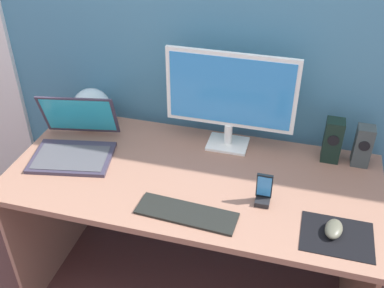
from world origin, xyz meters
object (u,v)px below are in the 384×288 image
(speaker_near_monitor, at_px, (333,140))
(keyboard_external, at_px, (187,213))
(mouse, at_px, (334,229))
(phone_in_dock, at_px, (263,193))
(monitor, at_px, (230,96))
(laptop, at_px, (75,143))
(fishbowl, at_px, (92,108))
(speaker_right, at_px, (363,146))

(speaker_near_monitor, relative_size, keyboard_external, 0.52)
(mouse, height_order, phone_in_dock, phone_in_dock)
(speaker_near_monitor, distance_m, keyboard_external, 0.71)
(monitor, relative_size, laptop, 1.41)
(keyboard_external, height_order, mouse, mouse)
(fishbowl, bearing_deg, laptop, -83.37)
(keyboard_external, bearing_deg, speaker_near_monitor, 48.08)
(speaker_right, height_order, fishbowl, same)
(speaker_right, height_order, phone_in_dock, speaker_right)
(speaker_near_monitor, distance_m, laptop, 1.11)
(speaker_near_monitor, height_order, phone_in_dock, speaker_near_monitor)
(speaker_right, xyz_separation_m, laptop, (-1.21, -0.24, -0.04))
(speaker_right, bearing_deg, mouse, -102.33)
(keyboard_external, bearing_deg, mouse, 8.01)
(speaker_near_monitor, bearing_deg, speaker_right, -0.00)
(mouse, bearing_deg, fishbowl, 167.73)
(fishbowl, relative_size, mouse, 1.86)
(keyboard_external, distance_m, phone_in_dock, 0.30)
(laptop, bearing_deg, phone_in_dock, -7.93)
(phone_in_dock, bearing_deg, speaker_right, 44.77)
(keyboard_external, xyz_separation_m, mouse, (0.52, 0.04, 0.02))
(mouse, bearing_deg, phone_in_dock, 169.58)
(speaker_right, xyz_separation_m, fishbowl, (-1.23, -0.00, -0.00))
(fishbowl, bearing_deg, speaker_right, 0.02)
(speaker_right, relative_size, fishbowl, 0.98)
(monitor, xyz_separation_m, phone_in_dock, (0.21, -0.35, -0.20))
(monitor, distance_m, mouse, 0.69)
(mouse, bearing_deg, monitor, 146.15)
(speaker_near_monitor, height_order, keyboard_external, speaker_near_monitor)
(speaker_right, distance_m, speaker_near_monitor, 0.12)
(fishbowl, bearing_deg, keyboard_external, -39.11)
(phone_in_dock, bearing_deg, mouse, -19.91)
(speaker_near_monitor, bearing_deg, fishbowl, -179.98)
(speaker_right, xyz_separation_m, speaker_near_monitor, (-0.12, 0.00, 0.01))
(speaker_right, bearing_deg, laptop, -168.71)
(monitor, xyz_separation_m, mouse, (0.47, -0.44, -0.23))
(speaker_right, xyz_separation_m, mouse, (-0.10, -0.45, -0.07))
(mouse, bearing_deg, keyboard_external, -165.75)
(mouse, relative_size, phone_in_dock, 0.72)
(speaker_near_monitor, bearing_deg, monitor, -178.60)
(monitor, distance_m, keyboard_external, 0.55)
(speaker_near_monitor, bearing_deg, laptop, -167.47)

